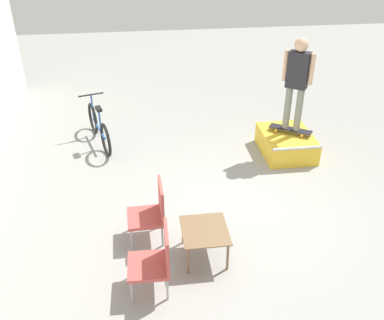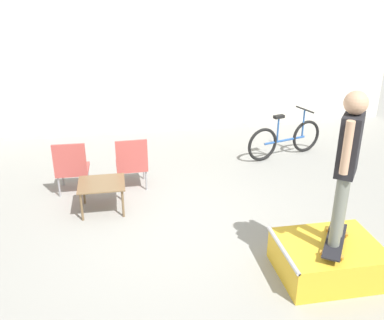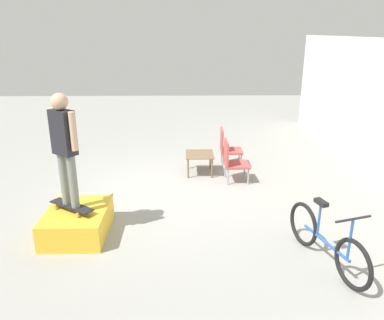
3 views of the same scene
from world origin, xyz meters
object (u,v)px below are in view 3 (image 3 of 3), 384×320
skateboard_on_ramp (72,206)px  person_skater (64,141)px  coffee_table (200,156)px  patio_chair_right (232,160)px  bicycle (326,241)px  patio_chair_left (227,147)px  skate_ramp_box (78,222)px

skateboard_on_ramp → person_skater: size_ratio=0.45×
coffee_table → patio_chair_right: (0.49, 0.69, 0.08)m
person_skater → bicycle: 4.05m
person_skater → patio_chair_left: 4.42m
patio_chair_right → skate_ramp_box: bearing=126.9°
coffee_table → patio_chair_left: size_ratio=0.76×
skateboard_on_ramp → coffee_table: (-2.73, 2.14, -0.10)m
skateboard_on_ramp → bicycle: 3.87m
coffee_table → patio_chair_right: bearing=54.4°
skateboard_on_ramp → patio_chair_left: bearing=82.6°
skateboard_on_ramp → bicycle: size_ratio=0.47×
coffee_table → person_skater: bearing=-38.1°
patio_chair_right → bicycle: (3.11, 0.94, -0.13)m
patio_chair_left → bicycle: bearing=-165.7°
skate_ramp_box → person_skater: bearing=-69.0°
patio_chair_left → patio_chair_right: 0.99m
skate_ramp_box → patio_chair_left: patio_chair_left is taller
patio_chair_left → skateboard_on_ramp: bearing=140.2°
skate_ramp_box → coffee_table: bearing=142.5°
skateboard_on_ramp → patio_chair_left: size_ratio=0.86×
skate_ramp_box → patio_chair_left: bearing=139.1°
skate_ramp_box → skateboard_on_ramp: (0.02, -0.06, 0.30)m
person_skater → coffee_table: (-2.73, 2.14, -1.17)m
coffee_table → patio_chair_left: 0.85m
coffee_table → patio_chair_left: patio_chair_left is taller
skateboard_on_ramp → person_skater: 1.06m
skateboard_on_ramp → coffee_table: 3.47m
skateboard_on_ramp → bicycle: bicycle is taller
patio_chair_left → bicycle: (4.10, 0.94, -0.13)m
skate_ramp_box → patio_chair_right: patio_chair_right is taller
patio_chair_right → person_skater: bearing=126.6°
patio_chair_left → patio_chair_right: (0.99, 0.00, 0.00)m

